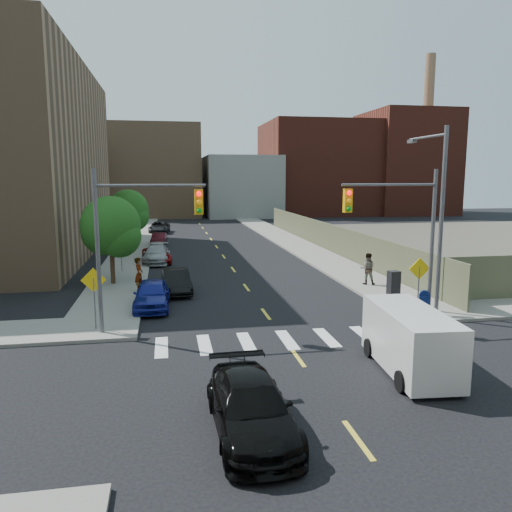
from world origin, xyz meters
name	(u,v)px	position (x,y,z in m)	size (l,w,h in m)	color
ground	(313,378)	(0.00, 0.00, 0.00)	(160.00, 160.00, 0.00)	black
sidewalk_nw	(139,236)	(-7.75, 41.50, 0.07)	(3.50, 73.00, 0.15)	gray
sidewalk_ne	(274,233)	(7.75, 41.50, 0.07)	(3.50, 73.00, 0.15)	gray
fence_north	(326,237)	(9.60, 28.00, 1.25)	(0.12, 44.00, 2.50)	#5F6748
gravel_lot	(493,242)	(28.00, 30.00, 0.03)	(36.00, 42.00, 0.06)	#595447
bg_bldg_west	(55,181)	(-22.00, 70.00, 6.00)	(14.00, 18.00, 12.00)	#592319
bg_bldg_midwest	(157,171)	(-6.00, 72.00, 7.50)	(14.00, 16.00, 15.00)	#8C6B4C
bg_bldg_center	(240,186)	(8.00, 70.00, 5.00)	(12.00, 16.00, 10.00)	gray
bg_bldg_east	(316,169)	(22.00, 72.00, 8.00)	(18.00, 18.00, 16.00)	#592319
bg_bldg_fareast	(405,163)	(38.00, 70.00, 9.00)	(14.00, 16.00, 18.00)	#592319
smokestack	(427,135)	(42.00, 70.00, 14.00)	(1.80, 1.80, 28.00)	#8C6B4C
signal_nw	(134,228)	(-5.98, 6.00, 4.53)	(4.59, 0.30, 7.00)	#59595E
signal_ne	(403,224)	(5.98, 6.00, 4.53)	(4.59, 0.30, 7.00)	#59595E
streetlight_ne	(438,207)	(8.20, 6.90, 5.22)	(0.25, 3.70, 9.00)	#59595E
warn_sign_nw	(94,287)	(-7.80, 6.50, 1.99)	(1.06, 0.06, 2.83)	#59595E
warn_sign_ne	(419,275)	(7.20, 6.50, 1.99)	(1.06, 0.06, 2.83)	#59595E
warn_sign_midwest	(121,245)	(-7.80, 20.00, 1.99)	(1.06, 0.06, 2.83)	#59595E
tree_west_near	(111,229)	(-8.00, 16.05, 3.48)	(3.66, 3.64, 5.52)	#332114
tree_west_far	(128,212)	(-8.00, 31.05, 3.48)	(3.66, 3.64, 5.52)	#332114
parked_car_blue	(152,294)	(-5.50, 10.04, 0.74)	(1.74, 4.33, 1.48)	navy
parked_car_black	(176,282)	(-4.20, 13.34, 0.67)	(1.42, 4.06, 1.34)	black
parked_car_red	(156,255)	(-5.50, 23.87, 0.62)	(2.07, 4.48, 1.24)	maroon
parked_car_silver	(156,254)	(-5.50, 23.80, 0.69)	(1.93, 4.75, 1.38)	#93959A
parked_car_white	(157,249)	(-5.50, 26.94, 0.64)	(1.51, 3.76, 1.28)	silver
parked_car_maroon	(159,239)	(-5.42, 33.86, 0.61)	(1.29, 3.71, 1.22)	#3E0C14
parked_car_grey	(159,227)	(-5.50, 45.14, 0.68)	(2.25, 4.87, 1.35)	black
black_sedan	(251,407)	(-2.63, -3.15, 0.71)	(2.00, 4.91, 1.43)	black
cargo_van	(408,338)	(3.46, 0.16, 1.15)	(2.31, 4.93, 2.19)	silver
mailbox	(424,303)	(7.26, 6.00, 0.73)	(0.60, 0.54, 1.20)	#0D1C50
payphone	(393,289)	(6.46, 7.62, 1.07)	(0.55, 0.45, 1.85)	black
pedestrian_west	(139,274)	(-6.30, 13.59, 1.12)	(0.71, 0.46, 1.94)	gray
pedestrian_east	(368,269)	(7.32, 12.97, 1.11)	(0.93, 0.73, 1.92)	gray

